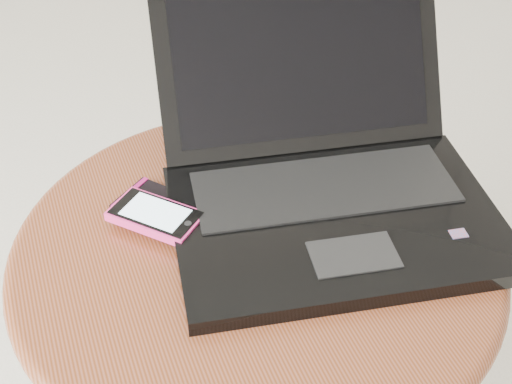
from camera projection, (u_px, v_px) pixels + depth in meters
name	position (u px, v px, depth m)	size (l,w,h in m)	color
table	(257.00, 300.00, 0.89)	(0.57, 0.57, 0.45)	brown
laptop	(325.00, 172.00, 0.87)	(0.43, 0.44, 0.22)	black
phone_black	(167.00, 211.00, 0.87)	(0.13, 0.14, 0.01)	black
phone_pink	(156.00, 216.00, 0.84)	(0.11, 0.12, 0.01)	#FA3389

